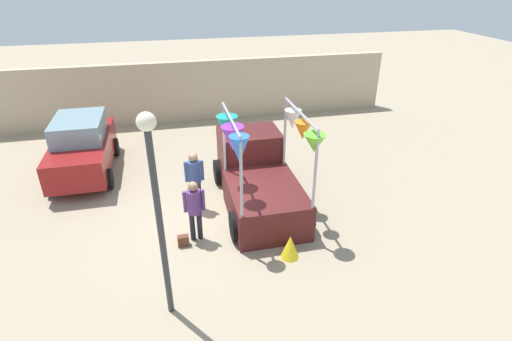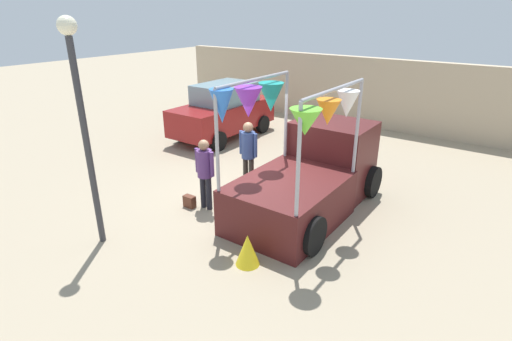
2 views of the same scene
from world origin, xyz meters
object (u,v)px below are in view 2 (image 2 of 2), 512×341
at_px(vendor_truck, 312,171).
at_px(handbag, 190,201).
at_px(street_lamp, 80,106).
at_px(folded_kite_bundle_sunflower, 248,250).
at_px(person_vendor, 248,149).
at_px(person_customer, 205,168).
at_px(parked_car, 224,111).

relative_size(vendor_truck, handbag, 14.77).
bearing_deg(street_lamp, folded_kite_bundle_sunflower, 20.29).
bearing_deg(street_lamp, vendor_truck, 54.86).
bearing_deg(person_vendor, person_customer, -95.49).
height_order(parked_car, handbag, parked_car).
bearing_deg(person_vendor, street_lamp, -103.32).
relative_size(person_customer, handbag, 5.89).
bearing_deg(handbag, vendor_truck, 36.84).
bearing_deg(person_customer, handbag, -150.26).
height_order(person_customer, handbag, person_customer).
bearing_deg(handbag, person_vendor, 73.42).
relative_size(vendor_truck, folded_kite_bundle_sunflower, 6.89).
bearing_deg(person_customer, person_vendor, 84.51).
height_order(parked_car, person_vendor, parked_car).
bearing_deg(parked_car, person_customer, -54.35).
distance_m(street_lamp, folded_kite_bundle_sunflower, 3.86).
relative_size(person_vendor, street_lamp, 0.42).
bearing_deg(parked_car, folded_kite_bundle_sunflower, -47.06).
bearing_deg(folded_kite_bundle_sunflower, parked_car, 132.94).
distance_m(vendor_truck, handbag, 2.90).
distance_m(parked_car, street_lamp, 7.43).
xyz_separation_m(handbag, folded_kite_bundle_sunflower, (2.44, -1.01, 0.16)).
xyz_separation_m(parked_car, person_customer, (3.23, -4.51, 0.05)).
bearing_deg(person_vendor, parked_car, 137.70).
bearing_deg(person_customer, street_lamp, -108.08).
distance_m(parked_car, person_customer, 5.55).
xyz_separation_m(parked_car, street_lamp, (2.50, -6.77, 1.77)).
height_order(person_customer, street_lamp, street_lamp).
height_order(person_vendor, folded_kite_bundle_sunflower, person_vendor).
height_order(vendor_truck, person_customer, vendor_truck).
height_order(person_customer, folded_kite_bundle_sunflower, person_customer).
distance_m(vendor_truck, person_customer, 2.41).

